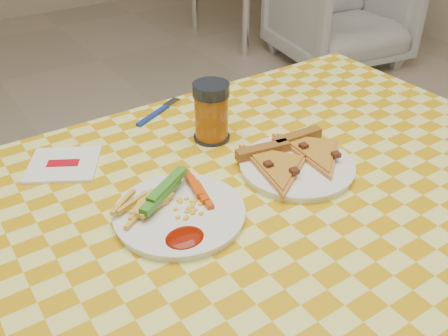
# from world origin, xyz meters

# --- Properties ---
(table) EXTENTS (1.28, 0.88, 0.76)m
(table) POSITION_xyz_m (0.00, 0.00, 0.68)
(table) COLOR white
(table) RESTS_ON ground
(plate_left) EXTENTS (0.24, 0.24, 0.01)m
(plate_left) POSITION_xyz_m (-0.15, 0.02, 0.76)
(plate_left) COLOR white
(plate_left) RESTS_ON table
(plate_right) EXTENTS (0.26, 0.26, 0.01)m
(plate_right) POSITION_xyz_m (0.12, 0.02, 0.76)
(plate_right) COLOR white
(plate_right) RESTS_ON table
(fries_veggies) EXTENTS (0.20, 0.18, 0.04)m
(fries_veggies) POSITION_xyz_m (-0.16, 0.03, 0.78)
(fries_veggies) COLOR #ECC04B
(fries_veggies) RESTS_ON plate_left
(pizza_slices) EXTENTS (0.26, 0.24, 0.02)m
(pizza_slices) POSITION_xyz_m (0.12, 0.03, 0.78)
(pizza_slices) COLOR gold
(pizza_slices) RESTS_ON plate_right
(drink_glass) EXTENTS (0.08, 0.08, 0.13)m
(drink_glass) POSITION_xyz_m (0.05, 0.22, 0.82)
(drink_glass) COLOR black
(drink_glass) RESTS_ON table
(napkin) EXTENTS (0.18, 0.18, 0.01)m
(napkin) POSITION_xyz_m (-0.26, 0.29, 0.76)
(napkin) COLOR white
(napkin) RESTS_ON table
(fork) EXTENTS (0.15, 0.09, 0.01)m
(fork) POSITION_xyz_m (0.01, 0.39, 0.76)
(fork) COLOR navy
(fork) RESTS_ON table
(bg_chair) EXTENTS (0.88, 0.84, 0.79)m
(bg_chair) POSITION_xyz_m (2.02, 1.74, 0.39)
(bg_chair) COLOR brown
(bg_chair) RESTS_ON ground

